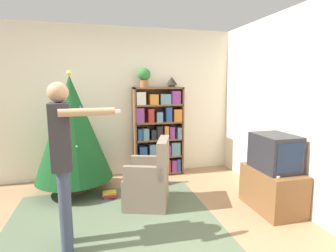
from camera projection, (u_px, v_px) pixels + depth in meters
ground_plane at (132, 241)px, 2.75m from camera, size 14.00×14.00×0.00m
wall_back at (114, 103)px, 4.61m from camera, size 8.00×0.10×2.60m
wall_right at (314, 112)px, 3.11m from camera, size 0.10×8.00×2.60m
area_rug at (113, 222)px, 3.11m from camera, size 2.45×2.11×0.01m
bookshelf at (159, 132)px, 4.68m from camera, size 0.88×0.27×1.57m
tv_stand at (272, 189)px, 3.42m from camera, size 0.50×0.79×0.54m
television at (275, 152)px, 3.34m from camera, size 0.43×0.57×0.46m
game_remote at (275, 176)px, 3.12m from camera, size 0.04×0.12×0.02m
christmas_tree at (72, 128)px, 3.86m from camera, size 1.13×1.13×1.82m
armchair at (150, 182)px, 3.53m from camera, size 0.72×0.72×0.92m
standing_person at (63, 153)px, 2.49m from camera, size 0.65×0.47×1.65m
potted_plant at (144, 76)px, 4.47m from camera, size 0.22×0.22×0.33m
table_lamp at (172, 81)px, 4.61m from camera, size 0.20×0.20×0.18m
book_pile_near_tree at (110, 195)px, 3.80m from camera, size 0.24×0.21×0.08m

